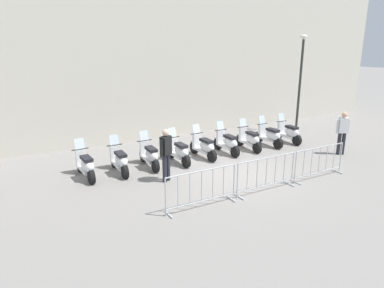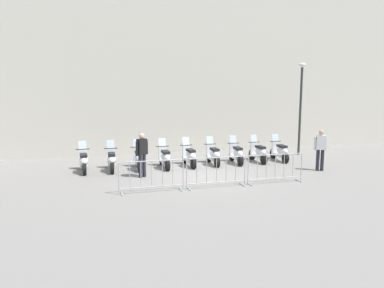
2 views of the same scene
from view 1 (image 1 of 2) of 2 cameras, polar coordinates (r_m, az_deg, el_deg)
name	(u,v)px [view 1 (image 1 of 2)]	position (r m, az deg, el deg)	size (l,w,h in m)	color
ground_plane	(232,173)	(12.02, 6.61, -4.77)	(120.00, 120.00, 0.00)	gray
building_facade	(151,11)	(17.23, -6.84, 20.93)	(28.00, 2.40, 11.49)	beige
motorcycle_0	(86,165)	(11.84, -17.16, -3.40)	(0.56, 1.72, 1.24)	black
motorcycle_1	(120,161)	(12.01, -11.88, -2.72)	(0.56, 1.72, 1.24)	black
motorcycle_2	(150,155)	(12.41, -7.01, -1.88)	(0.56, 1.73, 1.24)	black
motorcycle_3	(179,151)	(12.77, -2.17, -1.25)	(0.56, 1.72, 1.24)	black
motorcycle_4	(204,147)	(13.36, 1.98, -0.46)	(0.56, 1.72, 1.24)	black
motorcycle_5	(227,143)	(13.97, 5.87, 0.21)	(0.56, 1.72, 1.24)	black
motorcycle_6	(250,139)	(14.62, 9.50, 0.78)	(0.57, 1.73, 1.24)	black
motorcycle_7	(270,136)	(15.36, 12.71, 1.35)	(0.56, 1.72, 1.24)	black
motorcycle_8	(289,133)	(16.11, 15.68, 1.83)	(0.56, 1.73, 1.24)	black
barrier_segment_0	(202,189)	(9.33, 1.59, -7.49)	(2.16, 0.51, 1.07)	#B2B5B7
barrier_segment_1	(266,175)	(10.57, 12.17, -4.95)	(2.16, 0.51, 1.07)	#B2B5B7
barrier_segment_2	(319,162)	(12.11, 20.24, -2.88)	(2.16, 0.51, 1.07)	#B2B5B7
street_lamp	(301,73)	(17.94, 17.53, 11.12)	(0.36, 0.36, 4.73)	#2D332D
officer_near_row_end	(166,152)	(10.96, -4.33, -1.35)	(0.50, 0.35, 1.73)	#23232D
officer_mid_plaza	(343,131)	(14.91, 23.63, 2.03)	(0.50, 0.36, 1.73)	#23232D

